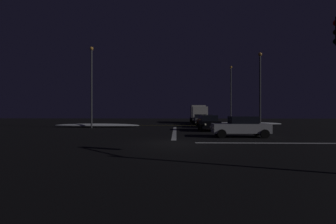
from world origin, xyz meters
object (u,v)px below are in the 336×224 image
(sedan_silver_crossing, at_px, (241,126))
(sedan_orange, at_px, (205,121))
(sedan_gray, at_px, (200,119))
(box_truck, at_px, (198,113))
(streetlamp_left_near, at_px, (92,81))
(sedan_black, at_px, (209,123))
(streetlamp_right_far, at_px, (231,90))
(streetlamp_right_near, at_px, (260,84))

(sedan_silver_crossing, bearing_deg, sedan_orange, 95.32)
(sedan_orange, distance_m, sedan_gray, 5.74)
(sedan_gray, height_order, box_truck, box_truck)
(sedan_orange, height_order, streetlamp_left_near, streetlamp_left_near)
(streetlamp_left_near, bearing_deg, sedan_gray, 30.56)
(sedan_black, height_order, streetlamp_right_far, streetlamp_right_far)
(sedan_black, bearing_deg, sedan_orange, 86.96)
(sedan_gray, distance_m, streetlamp_right_near, 11.09)
(sedan_gray, xyz_separation_m, streetlamp_right_near, (6.22, -8.10, 4.32))
(streetlamp_left_near, bearing_deg, box_truck, 47.00)
(sedan_orange, height_order, sedan_gray, same)
(sedan_black, relative_size, streetlamp_left_near, 0.45)
(streetlamp_right_near, bearing_deg, sedan_gray, 127.51)
(sedan_orange, relative_size, sedan_gray, 1.00)
(streetlamp_right_far, distance_m, streetlamp_left_near, 25.57)
(sedan_gray, relative_size, streetlamp_right_near, 0.49)
(streetlamp_right_far, height_order, streetlamp_right_near, streetlamp_right_far)
(sedan_gray, height_order, streetlamp_right_far, streetlamp_right_far)
(sedan_silver_crossing, xyz_separation_m, streetlamp_right_near, (4.90, 10.66, 4.32))
(sedan_orange, height_order, streetlamp_right_near, streetlamp_right_near)
(sedan_gray, xyz_separation_m, sedan_silver_crossing, (1.32, -18.76, 0.00))
(sedan_orange, xyz_separation_m, streetlamp_right_near, (6.12, -2.37, 4.32))
(sedan_orange, bearing_deg, streetlamp_left_near, -170.29)
(box_truck, height_order, streetlamp_right_far, streetlamp_right_far)
(sedan_orange, bearing_deg, streetlamp_right_near, -21.15)
(sedan_orange, distance_m, streetlamp_left_near, 14.81)
(streetlamp_left_near, bearing_deg, streetlamp_right_far, 38.74)
(sedan_black, bearing_deg, streetlamp_left_near, 163.77)
(sedan_black, xyz_separation_m, box_truck, (0.49, 18.92, 0.91))
(sedan_gray, bearing_deg, sedan_silver_crossing, -85.98)
(sedan_black, xyz_separation_m, streetlamp_right_far, (6.45, 19.93, 4.98))
(box_truck, bearing_deg, streetlamp_right_far, 9.59)
(box_truck, relative_size, sedan_silver_crossing, 1.91)
(sedan_silver_crossing, bearing_deg, sedan_black, 102.95)
(sedan_orange, xyz_separation_m, box_truck, (0.15, 12.63, 0.91))
(box_truck, distance_m, streetlamp_left_near, 20.86)
(sedan_gray, distance_m, streetlamp_right_far, 11.22)
(sedan_orange, relative_size, streetlamp_right_far, 0.43)
(streetlamp_right_near, bearing_deg, sedan_silver_crossing, -114.70)
(sedan_black, xyz_separation_m, sedan_silver_crossing, (1.55, -6.73, 0.00))
(sedan_black, height_order, sedan_silver_crossing, same)
(sedan_black, relative_size, sedan_orange, 1.00)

